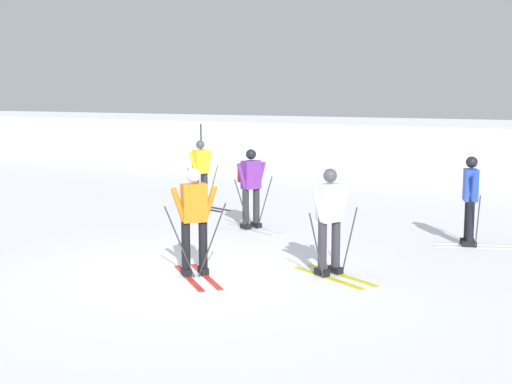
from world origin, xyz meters
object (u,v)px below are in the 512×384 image
at_px(skier_orange, 194,216).
at_px(skier_blue, 471,198).
at_px(skier_yellow, 201,172).
at_px(trail_marker_pole, 201,160).
at_px(skier_purple, 250,185).
at_px(skier_white, 330,219).

distance_m(skier_orange, skier_blue, 5.45).
relative_size(skier_yellow, trail_marker_pole, 0.85).
distance_m(skier_yellow, skier_blue, 7.10).
height_order(skier_orange, skier_purple, same).
bearing_deg(skier_purple, skier_blue, 8.83).
bearing_deg(skier_orange, skier_white, 30.82).
bearing_deg(skier_purple, trail_marker_pole, 137.14).
bearing_deg(skier_orange, trail_marker_pole, 124.98).
relative_size(skier_yellow, skier_blue, 1.00).
xyz_separation_m(skier_orange, trail_marker_pole, (-5.12, 7.31, 0.06)).
bearing_deg(skier_white, skier_yellow, 142.19).
relative_size(skier_orange, skier_purple, 1.00).
bearing_deg(skier_orange, skier_yellow, 124.84).
height_order(skier_yellow, skier_blue, same).
distance_m(skier_orange, skier_purple, 3.93).
distance_m(skier_white, trail_marker_pole, 9.33).
bearing_deg(skier_white, skier_blue, 67.82).
height_order(skier_yellow, skier_white, same).
distance_m(skier_yellow, skier_purple, 3.12).
xyz_separation_m(skier_blue, trail_marker_pole, (-8.31, 2.90, 0.10)).
xyz_separation_m(skier_purple, skier_white, (3.09, -2.63, -0.04)).
bearing_deg(skier_orange, skier_purple, 108.58).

